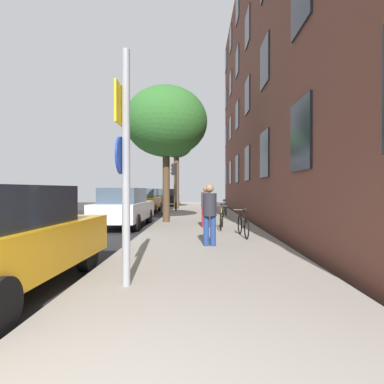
{
  "coord_description": "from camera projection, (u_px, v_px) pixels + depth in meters",
  "views": [
    {
      "loc": [
        0.91,
        -1.52,
        1.57
      ],
      "look_at": [
        0.6,
        13.0,
        1.45
      ],
      "focal_mm": 28.99,
      "sensor_mm": 36.0,
      "label": 1
    }
  ],
  "objects": [
    {
      "name": "tree_near",
      "position": [
        166.0,
        122.0,
        13.83
      ],
      "size": [
        3.68,
        3.68,
        6.04
      ],
      "color": "#4C3823",
      "rests_on": "sidewalk"
    },
    {
      "name": "sidewalk",
      "position": [
        202.0,
        218.0,
        16.52
      ],
      "size": [
        4.2,
        38.0,
        0.12
      ],
      "primitive_type": "cube",
      "color": "gray",
      "rests_on": "ground"
    },
    {
      "name": "pedestrian_2",
      "position": [
        207.0,
        198.0,
        18.47
      ],
      "size": [
        0.38,
        0.38,
        1.69
      ],
      "color": "#26262D",
      "rests_on": "sidewalk"
    },
    {
      "name": "ground_plane",
      "position": [
        137.0,
        219.0,
        16.6
      ],
      "size": [
        41.8,
        41.8,
        0.0
      ],
      "primitive_type": "plane",
      "color": "#332D28"
    },
    {
      "name": "bicycle_2",
      "position": [
        225.0,
        210.0,
        16.78
      ],
      "size": [
        0.53,
        1.66,
        0.91
      ],
      "color": "black",
      "rests_on": "sidewalk"
    },
    {
      "name": "car_1",
      "position": [
        125.0,
        207.0,
        12.86
      ],
      "size": [
        1.77,
        4.49,
        1.62
      ],
      "color": "silver",
      "rests_on": "road_asphalt"
    },
    {
      "name": "building_facade",
      "position": [
        253.0,
        75.0,
        15.91
      ],
      "size": [
        0.56,
        27.0,
        14.9
      ],
      "color": "brown",
      "rests_on": "ground"
    },
    {
      "name": "pedestrian_1",
      "position": [
        206.0,
        204.0,
        11.79
      ],
      "size": [
        0.49,
        0.49,
        1.58
      ],
      "color": "maroon",
      "rests_on": "sidewalk"
    },
    {
      "name": "car_3",
      "position": [
        168.0,
        197.0,
        29.53
      ],
      "size": [
        1.96,
        3.99,
        1.62
      ],
      "color": "black",
      "rests_on": "road_asphalt"
    },
    {
      "name": "sign_post",
      "position": [
        124.0,
        157.0,
        4.64
      ],
      "size": [
        0.16,
        0.6,
        3.55
      ],
      "color": "gray",
      "rests_on": "sidewalk"
    },
    {
      "name": "road_asphalt",
      "position": [
        98.0,
        219.0,
        16.64
      ],
      "size": [
        7.0,
        38.0,
        0.01
      ],
      "primitive_type": "cube",
      "color": "#232326",
      "rests_on": "ground"
    },
    {
      "name": "bicycle_0",
      "position": [
        243.0,
        225.0,
        9.52
      ],
      "size": [
        0.42,
        1.63,
        0.9
      ],
      "color": "black",
      "rests_on": "sidewalk"
    },
    {
      "name": "car_2",
      "position": [
        146.0,
        200.0,
        21.2
      ],
      "size": [
        1.79,
        4.52,
        1.62
      ],
      "color": "orange",
      "rests_on": "road_asphalt"
    },
    {
      "name": "traffic_light",
      "position": [
        174.0,
        178.0,
        21.3
      ],
      "size": [
        0.43,
        0.24,
        3.29
      ],
      "color": "black",
      "rests_on": "sidewalk"
    },
    {
      "name": "bicycle_1",
      "position": [
        222.0,
        219.0,
        11.38
      ],
      "size": [
        0.42,
        1.72,
        0.92
      ],
      "color": "black",
      "rests_on": "sidewalk"
    },
    {
      "name": "pedestrian_0",
      "position": [
        210.0,
        211.0,
        7.95
      ],
      "size": [
        0.48,
        0.48,
        1.58
      ],
      "color": "navy",
      "rests_on": "sidewalk"
    },
    {
      "name": "tree_far",
      "position": [
        176.0,
        146.0,
        23.24
      ],
      "size": [
        2.42,
        2.42,
        5.9
      ],
      "color": "brown",
      "rests_on": "sidewalk"
    }
  ]
}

